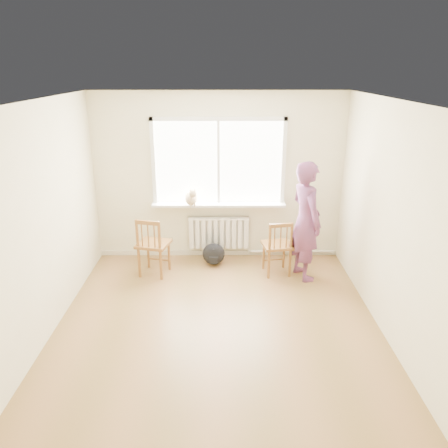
{
  "coord_description": "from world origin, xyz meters",
  "views": [
    {
      "loc": [
        0.06,
        -4.6,
        3.05
      ],
      "look_at": [
        0.08,
        1.2,
        0.94
      ],
      "focal_mm": 35.0,
      "sensor_mm": 36.0,
      "label": 1
    }
  ],
  "objects_px": {
    "cat": "(191,198)",
    "backpack": "(214,254)",
    "chair_right": "(278,248)",
    "chair_left": "(152,247)",
    "person": "(306,221)"
  },
  "relations": [
    {
      "from": "chair_right",
      "to": "person",
      "type": "bearing_deg",
      "value": 161.2
    },
    {
      "from": "chair_right",
      "to": "chair_left",
      "type": "bearing_deg",
      "value": -8.01
    },
    {
      "from": "chair_left",
      "to": "backpack",
      "type": "distance_m",
      "value": 1.03
    },
    {
      "from": "chair_right",
      "to": "backpack",
      "type": "height_order",
      "value": "chair_right"
    },
    {
      "from": "chair_right",
      "to": "backpack",
      "type": "relative_size",
      "value": 2.42
    },
    {
      "from": "chair_left",
      "to": "backpack",
      "type": "height_order",
      "value": "chair_left"
    },
    {
      "from": "chair_left",
      "to": "chair_right",
      "type": "xyz_separation_m",
      "value": [
        1.91,
        0.02,
        -0.03
      ]
    },
    {
      "from": "cat",
      "to": "backpack",
      "type": "bearing_deg",
      "value": -43.18
    },
    {
      "from": "backpack",
      "to": "chair_left",
      "type": "bearing_deg",
      "value": -157.9
    },
    {
      "from": "chair_left",
      "to": "cat",
      "type": "relative_size",
      "value": 2.07
    },
    {
      "from": "chair_left",
      "to": "person",
      "type": "bearing_deg",
      "value": -167.57
    },
    {
      "from": "chair_right",
      "to": "person",
      "type": "distance_m",
      "value": 0.6
    },
    {
      "from": "chair_left",
      "to": "backpack",
      "type": "xyz_separation_m",
      "value": [
        0.92,
        0.37,
        -0.29
      ]
    },
    {
      "from": "chair_left",
      "to": "chair_right",
      "type": "distance_m",
      "value": 1.91
    },
    {
      "from": "chair_left",
      "to": "cat",
      "type": "bearing_deg",
      "value": -121.59
    }
  ]
}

